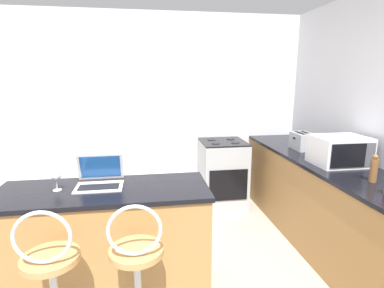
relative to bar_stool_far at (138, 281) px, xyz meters
name	(u,v)px	position (x,y,z in m)	size (l,w,h in m)	color
wall_back	(156,112)	(0.23, 2.45, 0.80)	(12.00, 0.06, 2.60)	silver
breakfast_bar	(107,244)	(-0.25, 0.53, -0.03)	(1.60, 0.61, 0.93)	#9E703D
counter_right	(330,207)	(1.91, 0.90, -0.03)	(0.68, 3.08, 0.93)	#9E703D
bar_stool_far	(138,281)	(0.00, 0.00, 0.00)	(0.40, 0.40, 1.05)	silver
laptop	(100,178)	(-0.29, 0.62, 0.49)	(0.35, 0.29, 0.24)	silver
microwave	(339,151)	(1.93, 0.86, 0.57)	(0.49, 0.39, 0.28)	silver
toaster	(302,141)	(1.90, 1.50, 0.53)	(0.22, 0.29, 0.20)	#9EA3A8
stove_range	(222,174)	(1.10, 2.10, -0.03)	(0.59, 0.61, 0.93)	#9EA3A8
pepper_mill	(374,169)	(1.89, 0.36, 0.54)	(0.06, 0.06, 0.23)	brown
wine_glass_short	(56,176)	(-0.59, 0.55, 0.54)	(0.07, 0.07, 0.15)	silver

